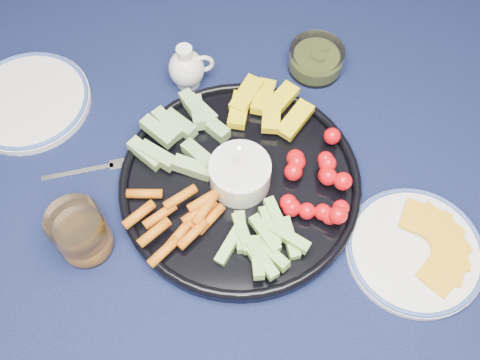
{
  "coord_description": "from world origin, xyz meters",
  "views": [
    {
      "loc": [
        -0.09,
        -0.49,
        1.54
      ],
      "look_at": [
        -0.08,
        -0.07,
        0.77
      ],
      "focal_mm": 40.0,
      "sensor_mm": 36.0,
      "label": 1
    }
  ],
  "objects_px": {
    "juice_tumbler": "(82,234)",
    "creamer_pitcher": "(187,68)",
    "pickle_bowl": "(316,60)",
    "side_plate_extra": "(28,101)",
    "dining_table": "(284,175)",
    "cheese_plate": "(416,250)",
    "crudite_platter": "(238,180)"
  },
  "relations": [
    {
      "from": "dining_table",
      "to": "creamer_pitcher",
      "type": "height_order",
      "value": "creamer_pitcher"
    },
    {
      "from": "crudite_platter",
      "to": "juice_tumbler",
      "type": "distance_m",
      "value": 0.26
    },
    {
      "from": "pickle_bowl",
      "to": "cheese_plate",
      "type": "distance_m",
      "value": 0.4
    },
    {
      "from": "cheese_plate",
      "to": "juice_tumbler",
      "type": "xyz_separation_m",
      "value": [
        -0.52,
        0.02,
        0.03
      ]
    },
    {
      "from": "pickle_bowl",
      "to": "crudite_platter",
      "type": "bearing_deg",
      "value": -120.56
    },
    {
      "from": "creamer_pitcher",
      "to": "juice_tumbler",
      "type": "relative_size",
      "value": 0.92
    },
    {
      "from": "pickle_bowl",
      "to": "side_plate_extra",
      "type": "xyz_separation_m",
      "value": [
        -0.53,
        -0.08,
        -0.01
      ]
    },
    {
      "from": "creamer_pitcher",
      "to": "side_plate_extra",
      "type": "relative_size",
      "value": 0.41
    },
    {
      "from": "pickle_bowl",
      "to": "juice_tumbler",
      "type": "distance_m",
      "value": 0.53
    },
    {
      "from": "dining_table",
      "to": "cheese_plate",
      "type": "bearing_deg",
      "value": -45.23
    },
    {
      "from": "dining_table",
      "to": "side_plate_extra",
      "type": "distance_m",
      "value": 0.49
    },
    {
      "from": "pickle_bowl",
      "to": "juice_tumbler",
      "type": "height_order",
      "value": "juice_tumbler"
    },
    {
      "from": "juice_tumbler",
      "to": "dining_table",
      "type": "bearing_deg",
      "value": 27.29
    },
    {
      "from": "pickle_bowl",
      "to": "creamer_pitcher",
      "type": "bearing_deg",
      "value": -172.81
    },
    {
      "from": "dining_table",
      "to": "cheese_plate",
      "type": "distance_m",
      "value": 0.29
    },
    {
      "from": "dining_table",
      "to": "creamer_pitcher",
      "type": "distance_m",
      "value": 0.27
    },
    {
      "from": "dining_table",
      "to": "juice_tumbler",
      "type": "bearing_deg",
      "value": -152.71
    },
    {
      "from": "cheese_plate",
      "to": "side_plate_extra",
      "type": "distance_m",
      "value": 0.72
    },
    {
      "from": "cheese_plate",
      "to": "crudite_platter",
      "type": "bearing_deg",
      "value": 155.95
    },
    {
      "from": "creamer_pitcher",
      "to": "pickle_bowl",
      "type": "relative_size",
      "value": 0.89
    },
    {
      "from": "juice_tumbler",
      "to": "creamer_pitcher",
      "type": "bearing_deg",
      "value": 65.12
    },
    {
      "from": "cheese_plate",
      "to": "juice_tumbler",
      "type": "distance_m",
      "value": 0.52
    },
    {
      "from": "dining_table",
      "to": "crudite_platter",
      "type": "distance_m",
      "value": 0.16
    },
    {
      "from": "creamer_pitcher",
      "to": "pickle_bowl",
      "type": "height_order",
      "value": "creamer_pitcher"
    },
    {
      "from": "creamer_pitcher",
      "to": "cheese_plate",
      "type": "bearing_deg",
      "value": -43.49
    },
    {
      "from": "crudite_platter",
      "to": "pickle_bowl",
      "type": "distance_m",
      "value": 0.29
    },
    {
      "from": "cheese_plate",
      "to": "juice_tumbler",
      "type": "height_order",
      "value": "juice_tumbler"
    },
    {
      "from": "juice_tumbler",
      "to": "side_plate_extra",
      "type": "distance_m",
      "value": 0.31
    },
    {
      "from": "crudite_platter",
      "to": "cheese_plate",
      "type": "xyz_separation_m",
      "value": [
        0.28,
        -0.12,
        -0.01
      ]
    },
    {
      "from": "cheese_plate",
      "to": "dining_table",
      "type": "bearing_deg",
      "value": 134.77
    },
    {
      "from": "creamer_pitcher",
      "to": "dining_table",
      "type": "bearing_deg",
      "value": -41.51
    },
    {
      "from": "pickle_bowl",
      "to": "juice_tumbler",
      "type": "bearing_deg",
      "value": -137.73
    }
  ]
}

